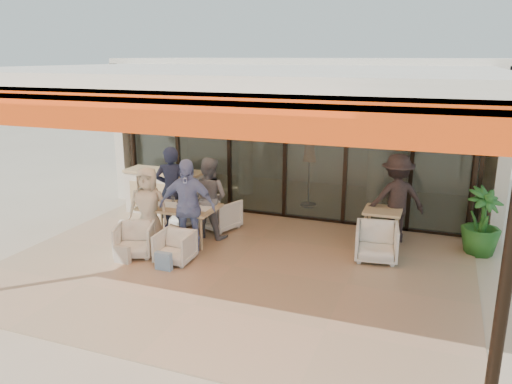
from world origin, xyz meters
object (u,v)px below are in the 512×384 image
Objects in this scene: diner_periwinkle at (187,207)px; side_table at (383,215)px; chair_near_right at (175,246)px; standing_woman at (396,199)px; chair_far_right at (220,213)px; side_chair at (377,241)px; dining_table at (179,209)px; chair_far_left at (185,211)px; chair_near_left at (135,239)px; diner_grey at (209,198)px; potted_palm at (482,222)px; host_counter at (165,192)px; diner_navy at (172,190)px; diner_cream at (148,208)px.

side_table is (3.34, 1.62, -0.26)m from diner_periwinkle.
chair_near_right is 4.35m from standing_woman.
side_chair is at bearing -169.60° from chair_far_right.
dining_table is 2.40× the size of chair_far_left.
dining_table reaches higher than chair_far_left.
chair_near_left is at bearing -169.73° from side_chair.
diner_grey is (0.43, 0.44, 0.14)m from dining_table.
chair_far_left is at bearing -175.57° from potted_palm.
side_table is at bearing 14.06° from diner_periwinkle.
diner_grey is at bearing 168.06° from chair_far_left.
standing_woman reaches higher than dining_table.
diner_grey reaches higher than host_counter.
diner_navy is (-0.84, 1.40, 0.60)m from chair_near_right.
side_chair is at bearing -2.74° from diner_cream.
dining_table is 0.63m from diner_grey.
chair_near_right is at bearing -45.20° from diner_cream.
host_counter is 1.47× the size of potted_palm.
diner_navy is at bearing 133.02° from dining_table.
standing_woman is (0.20, 1.09, 0.51)m from side_chair.
diner_grey is 3.70m from standing_woman.
diner_periwinkle reaches higher than host_counter.
chair_near_right is at bearing -101.73° from diner_periwinkle.
side_table is 0.98× the size of side_chair.
standing_woman reaches higher than chair_near_left.
side_table reaches higher than chair_near_left.
diner_navy reaches higher than potted_palm.
dining_table is 2.38× the size of chair_near_right.
diner_periwinkle is at bearing 109.46° from chair_far_right.
diner_periwinkle is at bearing -154.20° from side_table.
chair_far_right is 3.63m from standing_woman.
chair_near_right is 0.50× the size of potted_palm.
diner_cream reaches higher than chair_far_left.
side_chair is (3.77, 0.41, -0.31)m from dining_table.
diner_cream is 4.80m from standing_woman.
diner_navy is (0.00, 1.40, 0.57)m from chair_near_left.
chair_near_right is 1.49m from diner_grey.
side_chair reaches higher than side_table.
diner_cream reaches higher than side_chair.
host_counter reaches higher than side_table.
chair_near_left is at bearing 108.82° from chair_far_left.
chair_near_right is 1.74m from diner_navy.
potted_palm is at bearing -0.79° from host_counter.
dining_table is 0.65m from diner_navy.
diner_periwinkle is at bearing -46.97° from dining_table.
diner_cream is 4.29m from side_chair.
dining_table reaches higher than side_table.
host_counter is 2.45× the size of side_chair.
dining_table is at bearing -162.89° from side_table.
side_table is at bearing -156.83° from chair_far_right.
standing_woman is (3.54, 1.06, 0.06)m from diner_grey.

